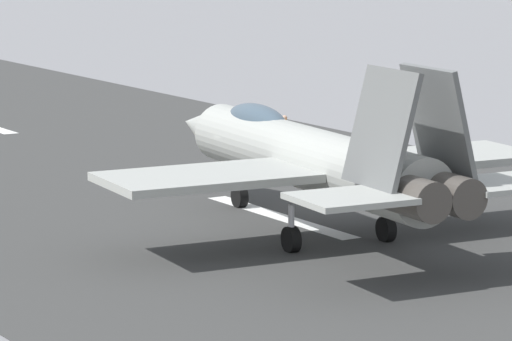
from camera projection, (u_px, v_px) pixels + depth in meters
name	position (u px, v px, depth m)	size (l,w,h in m)	color
ground_plane	(266.00, 213.00, 49.30)	(400.00, 400.00, 0.00)	slate
runway_strip	(266.00, 213.00, 49.29)	(240.00, 26.00, 0.02)	#373837
fighter_jet	(310.00, 156.00, 45.51)	(17.43, 14.01, 5.63)	#A1A39D
crew_person	(285.00, 135.00, 61.20)	(0.63, 0.45, 1.60)	#1E2338
marker_cone_mid	(480.00, 160.00, 58.26)	(0.44, 0.44, 0.55)	orange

